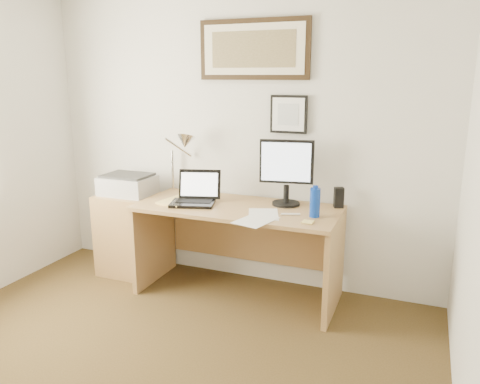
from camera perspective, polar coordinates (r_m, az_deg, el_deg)
The scene contains 17 objects.
wall_back at distance 3.97m, azimuth -0.31°, elevation 6.79°, with size 3.50×0.02×2.50m, color silver.
side_cabinet at distance 4.33m, azimuth -13.33°, elevation -5.02°, with size 0.50×0.40×0.73m, color olive.
water_bottle at distance 3.42m, azimuth 9.12°, elevation -1.29°, with size 0.07×0.07×0.21m, color #0B309B.
bottle_cap at distance 3.39m, azimuth 9.20°, elevation 0.61°, with size 0.04×0.04×0.02m, color #0B309B.
speaker at distance 3.71m, azimuth 11.95°, elevation -0.67°, with size 0.07×0.06×0.16m, color black.
paper_sheet_a at distance 3.47m, azimuth 2.87°, elevation -2.73°, with size 0.22×0.31×0.00m, color silver.
paper_sheet_b at distance 3.32m, azimuth 1.93°, elevation -3.46°, with size 0.22×0.31×0.00m, color silver.
sticky_pad at distance 3.30m, azimuth 8.27°, elevation -3.63°, with size 0.08×0.08×0.01m, color #F0D672.
marker_pen at distance 3.46m, azimuth 6.18°, elevation -2.72°, with size 0.02×0.02×0.14m, color silver.
book at distance 3.89m, azimuth -8.83°, elevation -0.88°, with size 0.22×0.30×0.02m, color #E2C16A.
desk at distance 3.82m, azimuth 0.19°, elevation -4.83°, with size 1.60×0.70×0.75m.
laptop at distance 3.76m, azimuth -5.49°, elevation -0.54°, with size 0.39×0.38×0.26m.
lcd_monitor at distance 3.66m, azimuth 5.68°, elevation 2.78°, with size 0.42×0.22×0.52m.
printer at distance 4.23m, azimuth -13.52°, elevation 0.90°, with size 0.44×0.34×0.18m.
desk_lamp at distance 3.98m, azimuth -6.83°, elevation 5.80°, with size 0.29×0.27×0.53m.
picture_large at distance 3.86m, azimuth 1.66°, elevation 16.99°, with size 0.92×0.04×0.47m.
picture_small at distance 3.78m, azimuth 5.95°, elevation 9.40°, with size 0.30×0.03×0.30m.
Camera 1 is at (1.48, -1.65, 1.75)m, focal length 35.00 mm.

